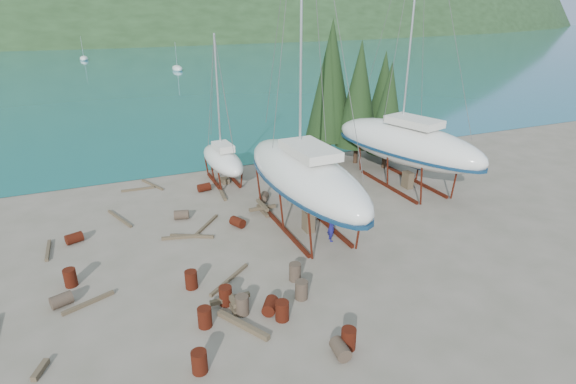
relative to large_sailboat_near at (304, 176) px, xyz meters
name	(u,v)px	position (x,y,z in m)	size (l,w,h in m)	color
ground	(268,260)	(-3.37, -2.84, -3.25)	(600.00, 600.00, 0.00)	#60594B
bay_water	(95,29)	(-3.37, 312.16, -3.25)	(700.00, 700.00, 0.00)	#18707C
far_hill	(95,28)	(-3.37, 317.16, -3.25)	(800.00, 360.00, 110.00)	#20341A
far_house_center	(48,34)	(-23.37, 187.16, -0.33)	(6.60, 5.60, 5.60)	beige
far_house_right	(176,31)	(26.63, 187.16, -0.33)	(6.60, 5.60, 5.60)	beige
cypress_near_right	(359,94)	(9.13, 9.16, 2.54)	(3.60, 3.60, 10.00)	black
cypress_mid_right	(388,108)	(10.63, 7.16, 1.67)	(3.06, 3.06, 8.50)	black
cypress_back_left	(331,81)	(7.63, 11.16, 3.41)	(4.14, 4.14, 11.50)	black
cypress_far_right	(383,97)	(12.13, 10.16, 1.96)	(3.24, 3.24, 9.00)	black
moored_boat_mid	(177,69)	(6.63, 77.16, -2.86)	(2.00, 5.00, 6.05)	silver
moored_boat_far	(84,59)	(-11.37, 107.16, -2.86)	(2.00, 5.00, 6.05)	silver
large_sailboat_near	(304,176)	(0.00, 0.00, 0.00)	(4.19, 12.96, 20.21)	silver
large_sailboat_far	(406,143)	(9.63, 3.32, -0.03)	(6.84, 13.02, 19.76)	silver
small_sailboat_shore	(223,159)	(-2.35, 9.25, -1.50)	(2.51, 6.75, 10.62)	silver
worker	(331,227)	(0.64, -2.21, -2.44)	(0.59, 0.39, 1.62)	navy
drum_0	(199,362)	(-8.40, -9.10, -2.81)	(0.58, 0.58, 0.88)	#54160E
drum_1	(340,349)	(-3.35, -10.39, -2.96)	(0.58, 0.58, 0.88)	#2D2823
drum_2	(74,238)	(-12.64, 3.20, -2.96)	(0.58, 0.58, 0.88)	#54160E
drum_3	(282,311)	(-4.55, -7.57, -2.81)	(0.58, 0.58, 0.88)	#54160E
drum_4	(204,187)	(-4.17, 7.90, -2.96)	(0.58, 0.58, 0.88)	#54160E
drum_5	(295,272)	(-2.84, -5.06, -2.81)	(0.58, 0.58, 0.88)	#2D2823
drum_6	(238,222)	(-3.66, 1.53, -2.96)	(0.58, 0.58, 0.88)	#54160E
drum_7	(349,339)	(-2.87, -10.15, -2.81)	(0.58, 0.58, 0.88)	#54160E
drum_8	(70,278)	(-12.74, -1.32, -2.81)	(0.58, 0.58, 0.88)	#54160E
drum_9	(181,215)	(-6.55, 3.92, -2.96)	(0.58, 0.58, 0.88)	#2D2823
drum_10	(226,296)	(-6.43, -5.60, -2.81)	(0.58, 0.58, 0.88)	#54160E
drum_11	(264,197)	(-0.89, 4.52, -2.96)	(0.58, 0.58, 0.88)	#2D2823
drum_12	(270,306)	(-4.82, -6.86, -2.96)	(0.58, 0.58, 0.88)	#54160E
drum_13	(205,317)	(-7.63, -6.71, -2.81)	(0.58, 0.58, 0.88)	#54160E
drum_14	(191,280)	(-7.56, -3.74, -2.81)	(0.58, 0.58, 0.88)	#54160E
drum_15	(61,300)	(-13.10, -2.86, -2.96)	(0.58, 0.58, 0.88)	#2D2823
drum_16	(242,305)	(-5.97, -6.53, -2.81)	(0.58, 0.58, 0.88)	#2D2823
drum_17	(301,290)	(-3.18, -6.53, -2.81)	(0.58, 0.58, 0.88)	#2D2823
timber_0	(152,185)	(-7.45, 10.51, -3.18)	(0.14, 2.80, 0.14)	brown
timber_1	(349,210)	(3.65, 0.81, -3.15)	(0.19, 1.82, 0.19)	brown
timber_3	(229,279)	(-5.77, -3.88, -3.18)	(0.15, 3.01, 0.15)	brown
timber_4	(181,237)	(-7.10, 1.36, -3.17)	(0.17, 2.12, 0.17)	brown
timber_6	(223,195)	(-3.20, 6.44, -3.16)	(0.19, 1.78, 0.19)	brown
timber_9	(138,189)	(-8.53, 10.00, -3.18)	(0.15, 2.30, 0.15)	brown
timber_10	(192,236)	(-6.49, 1.25, -3.17)	(0.16, 2.52, 0.16)	brown
timber_11	(206,225)	(-5.38, 2.32, -3.17)	(0.15, 2.83, 0.15)	brown
timber_12	(89,303)	(-12.03, -3.22, -3.17)	(0.17, 2.31, 0.17)	brown
timber_13	(40,370)	(-13.69, -6.87, -3.14)	(0.22, 0.96, 0.22)	brown
timber_15	(120,218)	(-10.12, 5.37, -3.18)	(0.15, 3.13, 0.15)	brown
timber_16	(243,325)	(-6.23, -7.39, -3.14)	(0.23, 2.71, 0.23)	brown
timber_17	(48,250)	(-13.96, 2.69, -3.17)	(0.16, 2.30, 0.16)	brown
timber_pile_fore	(230,299)	(-6.26, -5.70, -2.95)	(1.80, 1.80, 0.60)	brown
timber_pile_aft	(263,208)	(-1.57, 2.87, -2.95)	(1.80, 1.80, 0.60)	brown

